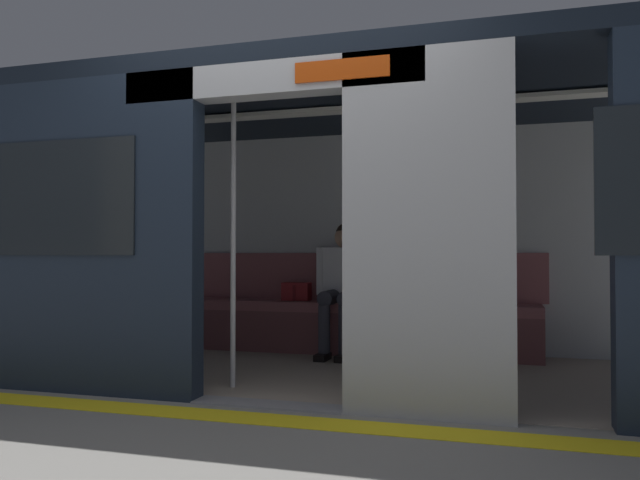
# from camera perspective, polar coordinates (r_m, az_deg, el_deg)

# --- Properties ---
(ground_plane) EXTENTS (60.00, 60.00, 0.00)m
(ground_plane) POSITION_cam_1_polar(r_m,az_deg,el_deg) (3.85, -4.75, -15.02)
(ground_plane) COLOR gray
(platform_edge_strip) EXTENTS (8.00, 0.24, 0.01)m
(platform_edge_strip) POSITION_cam_1_polar(r_m,az_deg,el_deg) (3.58, -6.53, -16.02)
(platform_edge_strip) COLOR yellow
(platform_edge_strip) RESTS_ON ground_plane
(train_car) EXTENTS (6.40, 2.52, 2.19)m
(train_car) POSITION_cam_1_polar(r_m,az_deg,el_deg) (4.82, -0.74, 4.94)
(train_car) COLOR #ADAFB5
(train_car) RESTS_ON ground_plane
(bench_seat) EXTENTS (3.39, 0.44, 0.47)m
(bench_seat) POSITION_cam_1_polar(r_m,az_deg,el_deg) (5.68, 2.55, -6.87)
(bench_seat) COLOR #935156
(bench_seat) RESTS_ON ground_plane
(person_seated) EXTENTS (0.55, 0.68, 1.20)m
(person_seated) POSITION_cam_1_polar(r_m,az_deg,el_deg) (5.62, 2.20, -3.59)
(person_seated) COLOR silver
(person_seated) RESTS_ON ground_plane
(handbag) EXTENTS (0.26, 0.15, 0.17)m
(handbag) POSITION_cam_1_polar(r_m,az_deg,el_deg) (5.86, -2.19, -4.78)
(handbag) COLOR maroon
(handbag) RESTS_ON bench_seat
(book) EXTENTS (0.22, 0.26, 0.03)m
(book) POSITION_cam_1_polar(r_m,az_deg,el_deg) (5.63, 6.69, -5.64)
(book) COLOR #33723F
(book) RESTS_ON bench_seat
(grab_pole_door) EXTENTS (0.04, 0.04, 2.05)m
(grab_pole_door) POSITION_cam_1_polar(r_m,az_deg,el_deg) (4.27, -8.03, 0.23)
(grab_pole_door) COLOR silver
(grab_pole_door) RESTS_ON ground_plane
(grab_pole_far) EXTENTS (0.04, 0.04, 2.05)m
(grab_pole_far) POSITION_cam_1_polar(r_m,az_deg,el_deg) (4.07, 3.12, 0.30)
(grab_pole_far) COLOR silver
(grab_pole_far) RESTS_ON ground_plane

